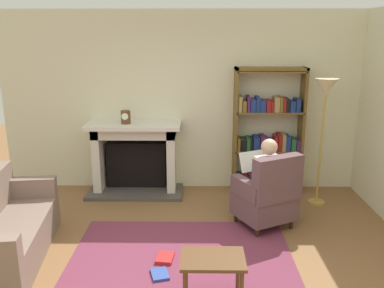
% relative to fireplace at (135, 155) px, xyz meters
% --- Properties ---
extents(ground, '(14.00, 14.00, 0.00)m').
position_rel_fireplace_xyz_m(ground, '(0.77, -2.30, -0.58)').
color(ground, brown).
extents(back_wall, '(5.60, 0.10, 2.70)m').
position_rel_fireplace_xyz_m(back_wall, '(0.77, 0.25, 0.77)').
color(back_wall, beige).
rests_on(back_wall, ground).
extents(area_rug, '(2.40, 1.80, 0.01)m').
position_rel_fireplace_xyz_m(area_rug, '(0.77, -2.00, -0.57)').
color(area_rug, brown).
rests_on(area_rug, ground).
extents(fireplace, '(1.42, 0.64, 1.09)m').
position_rel_fireplace_xyz_m(fireplace, '(0.00, 0.00, 0.00)').
color(fireplace, '#4C4742').
rests_on(fireplace, ground).
extents(mantel_clock, '(0.14, 0.14, 0.19)m').
position_rel_fireplace_xyz_m(mantel_clock, '(-0.10, -0.10, 0.61)').
color(mantel_clock, brown).
rests_on(mantel_clock, fireplace).
extents(bookshelf, '(1.03, 0.32, 1.89)m').
position_rel_fireplace_xyz_m(bookshelf, '(2.00, 0.04, 0.31)').
color(bookshelf, brown).
rests_on(bookshelf, ground).
extents(armchair_reading, '(0.85, 0.85, 0.97)m').
position_rel_fireplace_xyz_m(armchair_reading, '(1.81, -1.20, -0.15)').
color(armchair_reading, '#331E14').
rests_on(armchair_reading, ground).
extents(seated_reader, '(0.52, 0.60, 1.14)m').
position_rel_fireplace_xyz_m(seated_reader, '(1.75, -1.10, 0.05)').
color(seated_reader, silver).
rests_on(seated_reader, ground).
extents(sofa_floral, '(0.93, 1.78, 0.85)m').
position_rel_fireplace_xyz_m(sofa_floral, '(-1.13, -1.99, -0.26)').
color(sofa_floral, '#816A5D').
rests_on(sofa_floral, ground).
extents(side_table, '(0.56, 0.39, 0.48)m').
position_rel_fireplace_xyz_m(side_table, '(1.07, -2.76, -0.17)').
color(side_table, brown).
rests_on(side_table, ground).
extents(scattered_books, '(0.75, 0.61, 0.04)m').
position_rel_fireplace_xyz_m(scattered_books, '(0.79, -2.07, -0.55)').
color(scattered_books, red).
rests_on(scattered_books, area_rug).
extents(floor_lamp, '(0.32, 0.32, 1.78)m').
position_rel_fireplace_xyz_m(floor_lamp, '(2.65, -0.45, 0.94)').
color(floor_lamp, '#B7933F').
rests_on(floor_lamp, ground).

